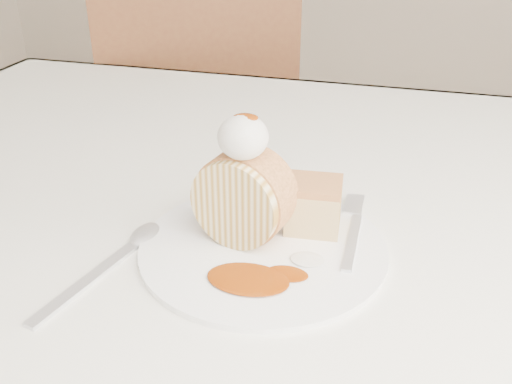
# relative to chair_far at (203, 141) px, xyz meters

# --- Properties ---
(table) EXTENTS (1.40, 0.90, 0.75)m
(table) POSITION_rel_chair_far_xyz_m (0.39, -0.64, 0.14)
(table) COLOR silver
(table) RESTS_ON ground
(chair_far) EXTENTS (0.55, 0.55, 0.90)m
(chair_far) POSITION_rel_chair_far_xyz_m (0.00, 0.00, 0.00)
(chair_far) COLOR brown
(chair_far) RESTS_ON ground
(plate) EXTENTS (0.26, 0.26, 0.01)m
(plate) POSITION_rel_chair_far_xyz_m (0.35, -0.76, 0.24)
(plate) COLOR white
(plate) RESTS_ON table
(roulade_slice) EXTENTS (0.10, 0.07, 0.09)m
(roulade_slice) POSITION_rel_chair_far_xyz_m (0.33, -0.75, 0.28)
(roulade_slice) COLOR beige
(roulade_slice) RESTS_ON plate
(cake_chunk) EXTENTS (0.06, 0.05, 0.05)m
(cake_chunk) POSITION_rel_chair_far_xyz_m (0.39, -0.72, 0.26)
(cake_chunk) COLOR #D58C50
(cake_chunk) RESTS_ON plate
(whipped_cream) EXTENTS (0.05, 0.05, 0.04)m
(whipped_cream) POSITION_rel_chair_far_xyz_m (0.33, -0.76, 0.35)
(whipped_cream) COLOR white
(whipped_cream) RESTS_ON roulade_slice
(caramel_drizzle) EXTENTS (0.02, 0.02, 0.01)m
(caramel_drizzle) POSITION_rel_chair_far_xyz_m (0.34, -0.76, 0.37)
(caramel_drizzle) COLOR #7B2E05
(caramel_drizzle) RESTS_ON whipped_cream
(caramel_pool) EXTENTS (0.08, 0.06, 0.00)m
(caramel_pool) POSITION_rel_chair_far_xyz_m (0.36, -0.82, 0.24)
(caramel_pool) COLOR #7B2E05
(caramel_pool) RESTS_ON plate
(fork) EXTENTS (0.02, 0.14, 0.00)m
(fork) POSITION_rel_chair_far_xyz_m (0.44, -0.74, 0.24)
(fork) COLOR silver
(fork) RESTS_ON plate
(spoon) EXTENTS (0.06, 0.17, 0.00)m
(spoon) POSITION_rel_chair_far_xyz_m (0.21, -0.86, 0.24)
(spoon) COLOR silver
(spoon) RESTS_ON table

